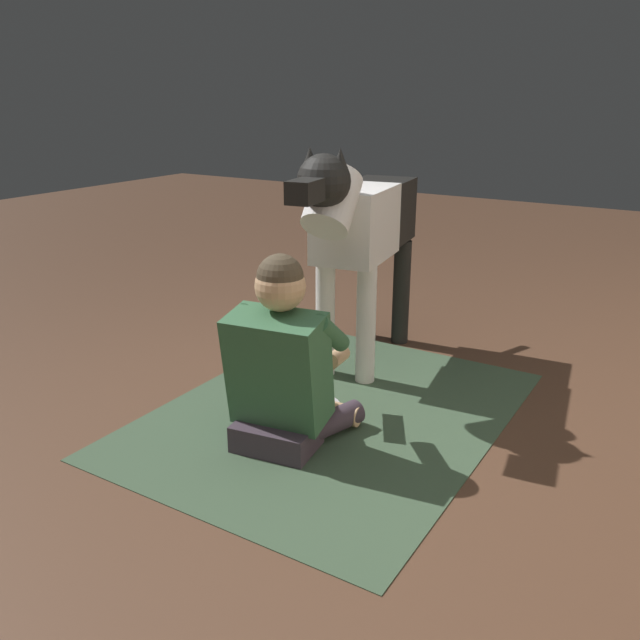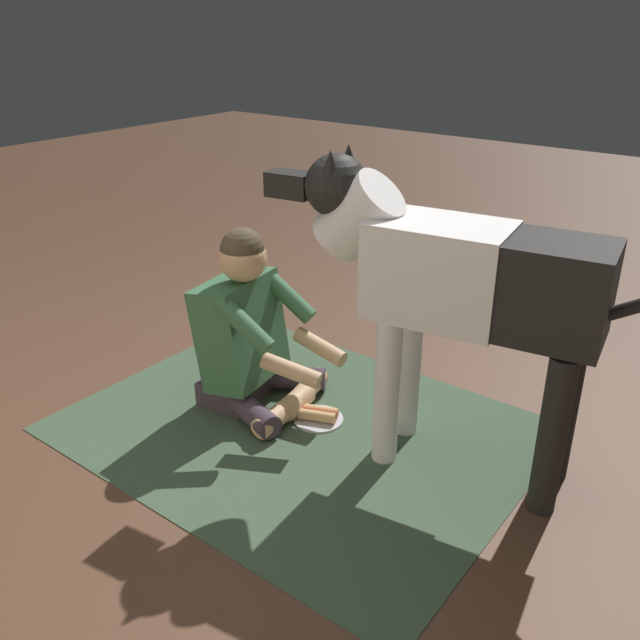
{
  "view_description": "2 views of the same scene",
  "coord_description": "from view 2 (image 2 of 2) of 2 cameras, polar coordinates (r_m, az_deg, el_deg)",
  "views": [
    {
      "loc": [
        2.16,
        1.6,
        1.46
      ],
      "look_at": [
        -0.5,
        -0.04,
        0.37
      ],
      "focal_mm": 37.2,
      "sensor_mm": 36.0,
      "label": 1
    },
    {
      "loc": [
        -1.87,
        2.09,
        1.68
      ],
      "look_at": [
        -0.22,
        -0.08,
        0.42
      ],
      "focal_mm": 37.82,
      "sensor_mm": 36.0,
      "label": 2
    }
  ],
  "objects": [
    {
      "name": "large_dog",
      "position": [
        2.5,
        11.23,
        3.18
      ],
      "size": [
        1.49,
        0.44,
        1.22
      ],
      "color": "silver",
      "rests_on": "ground"
    },
    {
      "name": "ground_plane",
      "position": [
        3.27,
        -3.95,
        -6.18
      ],
      "size": [
        14.22,
        14.22,
        0.0
      ],
      "primitive_type": "plane",
      "color": "brown"
    },
    {
      "name": "area_rug",
      "position": [
        3.0,
        -1.77,
        -9.09
      ],
      "size": [
        1.93,
        1.49,
        0.01
      ],
      "primitive_type": "cube",
      "color": "#3E553D",
      "rests_on": "ground"
    },
    {
      "name": "hot_dog_on_plate",
      "position": [
        3.05,
        -0.15,
        -8.08
      ],
      "size": [
        0.22,
        0.22,
        0.06
      ],
      "color": "silver",
      "rests_on": "ground"
    },
    {
      "name": "person_sitting_on_floor",
      "position": [
        3.05,
        -5.94,
        -1.26
      ],
      "size": [
        0.67,
        0.57,
        0.84
      ],
      "color": "#40323F",
      "rests_on": "ground"
    }
  ]
}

